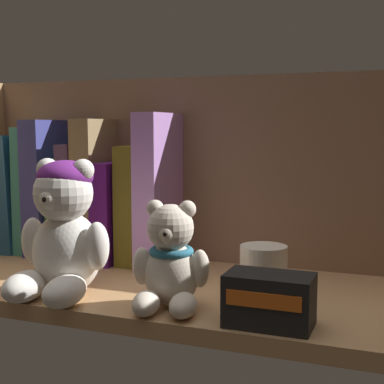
# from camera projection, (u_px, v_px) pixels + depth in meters

# --- Properties ---
(shelf_board) EXTENTS (0.75, 0.28, 0.02)m
(shelf_board) POSITION_uv_depth(u_px,v_px,m) (170.00, 291.00, 0.75)
(shelf_board) COLOR tan
(shelf_board) RESTS_ON ground
(shelf_back_panel) EXTENTS (0.78, 0.01, 0.30)m
(shelf_back_panel) POSITION_uv_depth(u_px,v_px,m) (208.00, 176.00, 0.87)
(shelf_back_panel) COLOR #836249
(shelf_back_panel) RESTS_ON ground
(book_0) EXTENTS (0.02, 0.12, 0.17)m
(book_0) POSITION_uv_depth(u_px,v_px,m) (7.00, 199.00, 0.96)
(book_0) COLOR maroon
(book_0) RESTS_ON shelf_board
(book_1) EXTENTS (0.03, 0.10, 0.19)m
(book_1) POSITION_uv_depth(u_px,v_px,m) (21.00, 193.00, 0.95)
(book_1) COLOR navy
(book_1) RESTS_ON shelf_board
(book_2) EXTENTS (0.02, 0.09, 0.21)m
(book_2) POSITION_uv_depth(u_px,v_px,m) (34.00, 190.00, 0.94)
(book_2) COLOR teal
(book_2) RESTS_ON shelf_board
(book_3) EXTENTS (0.04, 0.11, 0.22)m
(book_3) POSITION_uv_depth(u_px,v_px,m) (49.00, 187.00, 0.93)
(book_3) COLOR navy
(book_3) RESTS_ON shelf_board
(book_4) EXTENTS (0.02, 0.09, 0.16)m
(book_4) POSITION_uv_depth(u_px,v_px,m) (66.00, 206.00, 0.92)
(book_4) COLOR #2D8B2B
(book_4) RESTS_ON shelf_board
(book_5) EXTENTS (0.03, 0.10, 0.18)m
(book_5) POSITION_uv_depth(u_px,v_px,m) (81.00, 200.00, 0.91)
(book_5) COLOR #51385C
(book_5) RESTS_ON shelf_board
(book_6) EXTENTS (0.03, 0.11, 0.22)m
(book_6) POSITION_uv_depth(u_px,v_px,m) (99.00, 189.00, 0.89)
(book_6) COLOR olive
(book_6) RESTS_ON shelf_board
(book_7) EXTENTS (0.03, 0.13, 0.15)m
(book_7) POSITION_uv_depth(u_px,v_px,m) (120.00, 210.00, 0.88)
(book_7) COLOR #4D1169
(book_7) RESTS_ON shelf_board
(book_8) EXTENTS (0.03, 0.11, 0.18)m
(book_8) POSITION_uv_depth(u_px,v_px,m) (141.00, 204.00, 0.87)
(book_8) COLOR brown
(book_8) RESTS_ON shelf_board
(book_9) EXTENTS (0.04, 0.15, 0.23)m
(book_9) POSITION_uv_depth(u_px,v_px,m) (164.00, 189.00, 0.85)
(book_9) COLOR #AE7BC6
(book_9) RESTS_ON shelf_board
(teddy_bear_larger) EXTENTS (0.12, 0.12, 0.17)m
(teddy_bear_larger) POSITION_uv_depth(u_px,v_px,m) (63.00, 231.00, 0.69)
(teddy_bear_larger) COLOR white
(teddy_bear_larger) RESTS_ON shelf_board
(teddy_bear_smaller) EXTENTS (0.09, 0.10, 0.12)m
(teddy_bear_smaller) POSITION_uv_depth(u_px,v_px,m) (170.00, 263.00, 0.64)
(teddy_bear_smaller) COLOR beige
(teddy_bear_smaller) RESTS_ON shelf_board
(pillar_candle) EXTENTS (0.06, 0.06, 0.06)m
(pillar_candle) POSITION_uv_depth(u_px,v_px,m) (263.00, 271.00, 0.69)
(pillar_candle) COLOR silver
(pillar_candle) RESTS_ON shelf_board
(small_product_box) EXTENTS (0.09, 0.05, 0.06)m
(small_product_box) POSITION_uv_depth(u_px,v_px,m) (269.00, 300.00, 0.58)
(small_product_box) COLOR black
(small_product_box) RESTS_ON shelf_board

